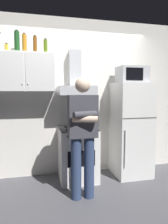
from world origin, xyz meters
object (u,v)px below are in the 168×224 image
(person_standing, at_px, (83,133))
(bottle_olive_oil, at_px, (46,46))
(bottle_liquor_amber, at_px, (24,43))
(bottle_spice_jar, at_px, (7,48))
(bottle_beer_brown, at_px, (35,45))
(upper_cabinet, at_px, (26,73))
(range_hood, at_px, (76,83))
(microwave, at_px, (132,75))
(cooking_pot, at_px, (87,126))
(bottle_wine_green, at_px, (17,42))
(refrigerator, at_px, (131,129))
(bottle_vodka_clear, at_px, (0,43))
(stove_oven, at_px, (78,154))

(person_standing, height_order, bottle_olive_oil, bottle_olive_oil)
(person_standing, height_order, bottle_liquor_amber, bottle_liquor_amber)
(bottle_liquor_amber, relative_size, bottle_spice_jar, 2.24)
(bottle_beer_brown, bearing_deg, upper_cabinet, -178.03)
(range_hood, xyz_separation_m, microwave, (0.95, -0.11, 0.14))
(upper_cabinet, relative_size, cooking_pot, 3.00)
(upper_cabinet, distance_m, bottle_wine_green, 0.47)
(bottle_olive_oil, distance_m, bottle_liquor_amber, 0.32)
(refrigerator, bearing_deg, upper_cabinet, 175.93)
(microwave, bearing_deg, bottle_spice_jar, 177.61)
(bottle_vodka_clear, bearing_deg, person_standing, -34.11)
(range_hood, xyz_separation_m, person_standing, (-0.05, -0.73, -0.70))
(microwave, distance_m, bottle_wine_green, 1.92)
(range_hood, bearing_deg, bottle_vodka_clear, 178.93)
(stove_oven, distance_m, bottle_wine_green, 2.00)
(stove_oven, height_order, bottle_olive_oil, bottle_olive_oil)
(person_standing, bearing_deg, upper_cabinet, 135.74)
(microwave, distance_m, bottle_liquor_amber, 1.81)
(bottle_wine_green, relative_size, bottle_liquor_amber, 1.13)
(range_hood, relative_size, cooking_pot, 2.50)
(refrigerator, xyz_separation_m, bottle_vodka_clear, (-2.11, 0.15, 1.39))
(refrigerator, relative_size, bottle_liquor_amber, 5.47)
(microwave, height_order, bottle_olive_oil, bottle_olive_oil)
(stove_oven, distance_m, refrigerator, 1.02)
(stove_oven, distance_m, bottle_vodka_clear, 2.11)
(upper_cabinet, height_order, bottle_olive_oil, bottle_olive_oil)
(bottle_olive_oil, bearing_deg, bottle_beer_brown, 166.39)
(bottle_beer_brown, relative_size, bottle_liquor_amber, 0.95)
(range_hood, distance_m, bottle_beer_brown, 0.87)
(range_hood, height_order, refrigerator, range_hood)
(refrigerator, distance_m, microwave, 0.94)
(cooking_pot, xyz_separation_m, bottle_liquor_amber, (-0.93, 0.23, 1.27))
(upper_cabinet, xyz_separation_m, bottle_beer_brown, (0.15, 0.01, 0.43))
(person_standing, relative_size, bottle_olive_oil, 7.20)
(range_hood, height_order, bottle_vodka_clear, bottle_vodka_clear)
(stove_oven, bearing_deg, microwave, 1.15)
(range_hood, distance_m, cooking_pot, 0.73)
(person_standing, bearing_deg, refrigerator, 31.23)
(bottle_olive_oil, bearing_deg, person_standing, -57.98)
(range_hood, distance_m, bottle_vodka_clear, 1.30)
(person_standing, bearing_deg, bottle_beer_brown, 128.95)
(microwave, bearing_deg, bottle_vodka_clear, 176.50)
(upper_cabinet, distance_m, bottle_liquor_amber, 0.44)
(upper_cabinet, bearing_deg, bottle_beer_brown, 1.97)
(upper_cabinet, bearing_deg, stove_oven, -8.90)
(person_standing, bearing_deg, bottle_spice_jar, 145.01)
(person_standing, height_order, bottle_wine_green, bottle_wine_green)
(person_standing, height_order, bottle_spice_jar, bottle_spice_jar)
(bottle_wine_green, relative_size, bottle_vodka_clear, 1.15)
(person_standing, distance_m, cooking_pot, 0.52)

